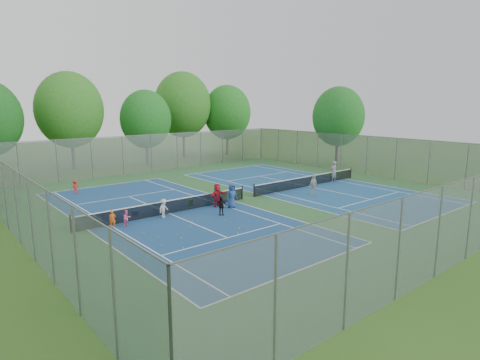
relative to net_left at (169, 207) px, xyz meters
name	(u,v)px	position (x,y,z in m)	size (l,w,h in m)	color
ground	(248,198)	(7.00, 0.00, -0.46)	(120.00, 120.00, 0.00)	#2F591B
court_pad	(248,198)	(7.00, 0.00, -0.45)	(32.00, 32.00, 0.01)	#2C5D31
court_left	(169,213)	(0.00, 0.00, -0.44)	(10.97, 23.77, 0.01)	navy
court_right	(308,186)	(14.00, 0.00, -0.44)	(10.97, 23.77, 0.01)	navy
net_left	(169,207)	(0.00, 0.00, 0.00)	(12.87, 0.10, 0.91)	black
net_right	(308,181)	(14.00, 0.00, 0.00)	(12.87, 0.10, 0.91)	black
fence_north	(151,153)	(7.00, 16.00, 1.54)	(32.00, 0.10, 4.00)	gray
fence_south	(470,219)	(7.00, -16.00, 1.54)	(32.00, 0.10, 4.00)	gray
fence_west	(17,207)	(-9.00, 0.00, 1.54)	(32.00, 0.10, 4.00)	gray
fence_east	(367,156)	(23.00, 0.00, 1.54)	(32.00, 0.10, 4.00)	gray
tree_nl	(70,110)	(1.00, 23.00, 6.09)	(7.20, 7.20, 10.69)	#443326
tree_nc	(146,119)	(9.00, 21.00, 4.94)	(6.00, 6.00, 8.85)	#443326
tree_nr	(183,105)	(16.00, 24.00, 6.59)	(7.60, 7.60, 11.42)	#443326
tree_ne	(227,112)	(22.00, 22.00, 5.51)	(6.60, 6.60, 9.77)	#443326
tree_side_e	(338,117)	(26.00, 6.00, 5.29)	(6.00, 6.00, 9.20)	#443326
ball_crate	(135,213)	(-1.91, 1.18, -0.31)	(0.33, 0.33, 0.29)	#174BB1
ball_hopper	(191,202)	(2.26, 0.87, -0.21)	(0.25, 0.25, 0.50)	green
student_a	(112,219)	(-4.16, -0.60, 0.09)	(0.39, 0.26, 1.08)	orange
student_b	(127,218)	(-3.37, -0.85, 0.06)	(0.50, 0.39, 1.03)	pink
student_c	(164,208)	(-0.74, -0.60, 0.17)	(0.81, 0.46, 1.25)	beige
student_d	(221,206)	(2.47, -2.52, 0.18)	(0.75, 0.31, 1.27)	black
student_e	(232,196)	(4.24, -1.43, 0.42)	(0.85, 0.55, 1.74)	navy
student_f	(217,195)	(3.58, -0.60, 0.40)	(1.58, 0.50, 1.70)	red
child_far_baseline	(75,187)	(-2.90, 10.24, 0.11)	(0.73, 0.42, 1.13)	red
instructor	(334,171)	(17.52, -0.10, 0.53)	(0.72, 0.47, 1.97)	gray
teen_court_b	(313,185)	(11.76, -2.53, 0.39)	(0.99, 0.41, 1.68)	beige
tennis_ball_0	(224,220)	(1.87, -3.65, -0.42)	(0.07, 0.07, 0.07)	#C9E735
tennis_ball_1	(159,238)	(-2.95, -3.99, -0.42)	(0.07, 0.07, 0.07)	#B7DC33
tennis_ball_2	(239,229)	(1.52, -5.57, -0.42)	(0.07, 0.07, 0.07)	#BFD230
tennis_ball_3	(238,234)	(0.83, -6.27, -0.42)	(0.07, 0.07, 0.07)	gold
tennis_ball_4	(183,249)	(-2.79, -6.31, -0.42)	(0.07, 0.07, 0.07)	#C4F038
tennis_ball_5	(161,246)	(-3.49, -5.22, -0.42)	(0.07, 0.07, 0.07)	#ABC32D
tennis_ball_6	(192,222)	(0.12, -2.64, -0.42)	(0.07, 0.07, 0.07)	#B2C72E
tennis_ball_7	(190,227)	(-0.52, -3.42, -0.42)	(0.07, 0.07, 0.07)	gold
tennis_ball_8	(181,238)	(-2.06, -4.89, -0.42)	(0.07, 0.07, 0.07)	#B8DC33
tennis_ball_9	(144,234)	(-3.30, -2.87, -0.42)	(0.07, 0.07, 0.07)	#C2CF30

